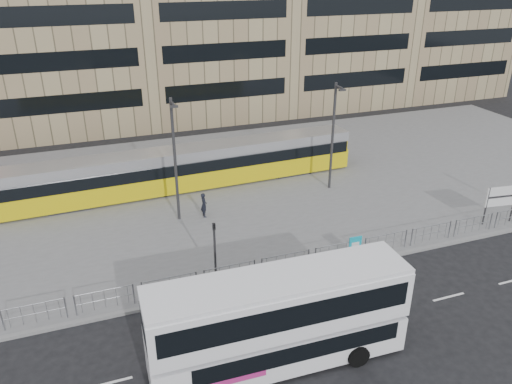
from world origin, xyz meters
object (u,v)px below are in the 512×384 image
object	(u,v)px
ad_panel	(355,246)
pedestrian	(204,205)
double_decker_bus	(279,318)
lamp_post_west	(175,156)
traffic_light_west	(215,244)
tram	(186,168)
station_sign	(501,198)
lamp_post_east	(333,133)

from	to	relation	value
ad_panel	pedestrian	distance (m)	9.90
double_decker_bus	lamp_post_west	size ratio (longest dim) A/B	1.34
traffic_light_west	lamp_post_west	distance (m)	7.21
ad_panel	tram	bearing A→B (deg)	119.22
lamp_post_west	pedestrian	bearing A→B (deg)	-5.05
double_decker_bus	station_sign	distance (m)	18.15
station_sign	double_decker_bus	bearing A→B (deg)	-152.82
double_decker_bus	lamp_post_west	xyz separation A→B (m)	(-1.23, 13.26, 2.15)
pedestrian	lamp_post_east	world-z (taller)	lamp_post_east
station_sign	lamp_post_east	bearing A→B (deg)	138.94
lamp_post_east	station_sign	bearing A→B (deg)	-48.32
tram	traffic_light_west	distance (m)	11.54
pedestrian	ad_panel	bearing A→B (deg)	-139.92
pedestrian	traffic_light_west	xyz separation A→B (m)	(-1.13, -6.70, 1.17)
double_decker_bus	tram	xyz separation A→B (m)	(0.33, 17.90, -0.59)
station_sign	pedestrian	distance (m)	18.13
traffic_light_west	lamp_post_west	size ratio (longest dim) A/B	0.40
double_decker_bus	ad_panel	world-z (taller)	double_decker_bus
station_sign	lamp_post_east	size ratio (longest dim) A/B	0.32
traffic_light_west	tram	bearing A→B (deg)	91.06
station_sign	ad_panel	bearing A→B (deg)	-169.27
lamp_post_west	lamp_post_east	bearing A→B (deg)	5.50
double_decker_bus	ad_panel	distance (m)	8.81
station_sign	traffic_light_west	distance (m)	17.86
ad_panel	traffic_light_west	xyz separation A→B (m)	(-7.51, 0.86, 1.19)
station_sign	lamp_post_west	xyz separation A→B (m)	(-18.29, 7.08, 2.54)
ad_panel	lamp_post_east	size ratio (longest dim) A/B	0.18
ad_panel	traffic_light_west	world-z (taller)	traffic_light_west
lamp_post_east	pedestrian	bearing A→B (deg)	-172.78
pedestrian	lamp_post_west	xyz separation A→B (m)	(-1.57, 0.14, 3.42)
double_decker_bus	pedestrian	size ratio (longest dim) A/B	6.43
tram	double_decker_bus	bearing A→B (deg)	-93.09
tram	lamp_post_west	bearing A→B (deg)	-110.57
ad_panel	lamp_post_east	bearing A→B (deg)	72.39
ad_panel	pedestrian	world-z (taller)	pedestrian
tram	traffic_light_west	xyz separation A→B (m)	(-1.12, -11.48, 0.50)
double_decker_bus	pedestrian	bearing A→B (deg)	90.05
tram	pedestrian	bearing A→B (deg)	-91.88
station_sign	traffic_light_west	size ratio (longest dim) A/B	0.78
traffic_light_west	lamp_post_east	bearing A→B (deg)	43.31
lamp_post_west	ad_panel	bearing A→B (deg)	-44.11
traffic_light_west	double_decker_bus	bearing A→B (deg)	-76.35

